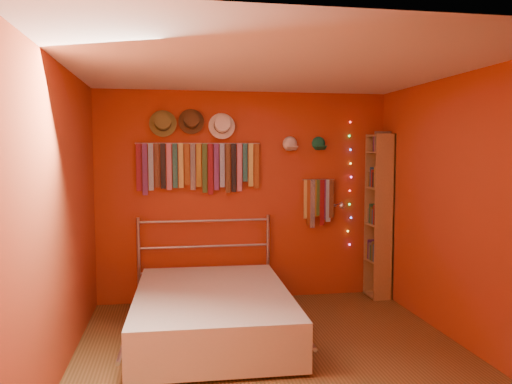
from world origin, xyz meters
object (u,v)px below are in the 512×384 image
bed (212,311)px  tie_rack (199,165)px  bookshelf (382,215)px  reading_lamp (341,206)px

bed → tie_rack: bearing=94.7°
bookshelf → bed: 2.48m
reading_lamp → bookshelf: 0.55m
reading_lamp → bed: (-1.62, -0.94, -0.90)m
tie_rack → bed: bearing=-86.9°
bookshelf → bed: bookshelf is taller
bookshelf → bed: bearing=-156.0°
reading_lamp → bookshelf: bearing=2.1°
bookshelf → reading_lamp: bearing=-177.9°
tie_rack → reading_lamp: 1.76m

